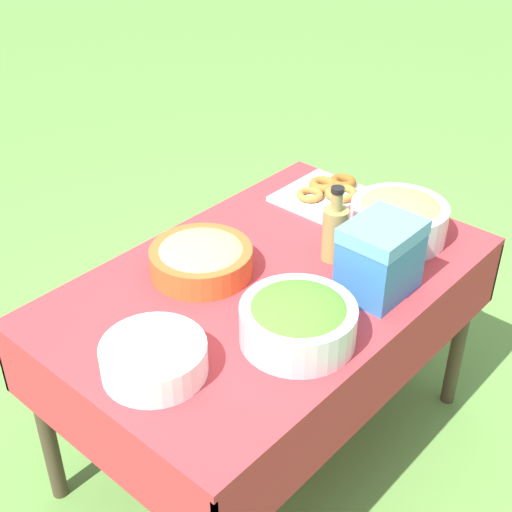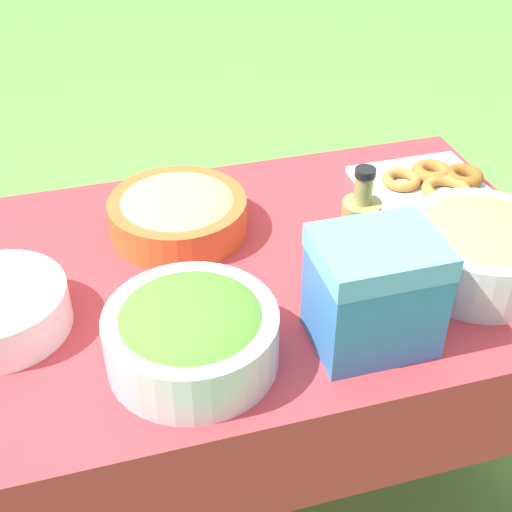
# 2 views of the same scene
# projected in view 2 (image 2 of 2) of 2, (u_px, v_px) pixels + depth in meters

# --- Properties ---
(ground_plane) EXTENTS (14.00, 14.00, 0.00)m
(ground_plane) POSITION_uv_depth(u_px,v_px,m) (250.00, 474.00, 1.90)
(ground_plane) COLOR #609342
(picnic_table) EXTENTS (1.32, 0.84, 0.70)m
(picnic_table) POSITION_uv_depth(u_px,v_px,m) (249.00, 301.00, 1.54)
(picnic_table) COLOR #B73338
(picnic_table) RESTS_ON ground_plane
(salad_bowl) EXTENTS (0.30, 0.30, 0.13)m
(salad_bowl) POSITION_uv_depth(u_px,v_px,m) (191.00, 333.00, 1.22)
(salad_bowl) COLOR silver
(salad_bowl) RESTS_ON picnic_table
(pasta_bowl) EXTENTS (0.30, 0.30, 0.10)m
(pasta_bowl) POSITION_uv_depth(u_px,v_px,m) (178.00, 211.00, 1.55)
(pasta_bowl) COLOR #E05B28
(pasta_bowl) RESTS_ON picnic_table
(donut_platter) EXTENTS (0.30, 0.27, 0.05)m
(donut_platter) POSITION_uv_depth(u_px,v_px,m) (429.00, 183.00, 1.71)
(donut_platter) COLOR silver
(donut_platter) RESTS_ON picnic_table
(olive_oil_bottle) EXTENTS (0.08, 0.08, 0.24)m
(olive_oil_bottle) POSITION_uv_depth(u_px,v_px,m) (359.00, 234.00, 1.41)
(olive_oil_bottle) COLOR #998E4C
(olive_oil_bottle) RESTS_ON picnic_table
(fruit_bowl) EXTENTS (0.30, 0.30, 0.14)m
(fruit_bowl) POSITION_uv_depth(u_px,v_px,m) (481.00, 247.00, 1.41)
(fruit_bowl) COLOR silver
(fruit_bowl) RESTS_ON picnic_table
(cooler_box) EXTENTS (0.21, 0.17, 0.22)m
(cooler_box) POSITION_uv_depth(u_px,v_px,m) (374.00, 292.00, 1.24)
(cooler_box) COLOR #3372B7
(cooler_box) RESTS_ON picnic_table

